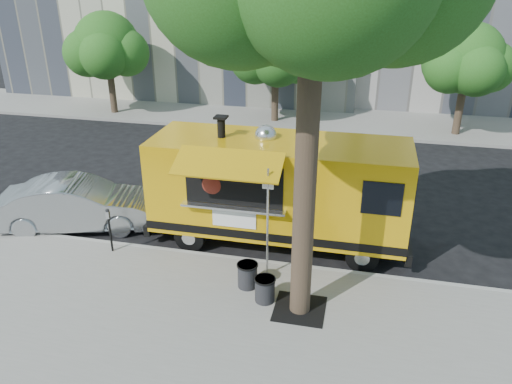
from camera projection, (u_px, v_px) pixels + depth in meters
The scene contains 14 objects.
ground at pixel (227, 244), 14.90m from camera, with size 120.00×120.00×0.00m, color black.
sidewalk at pixel (178, 328), 11.32m from camera, with size 60.00×6.00×0.15m, color gray.
curb at pixel (218, 258), 14.04m from camera, with size 60.00×0.14×0.16m, color #999993.
far_sidewalk at pixel (296, 119), 26.85m from camera, with size 60.00×5.00×0.15m, color gray.
tree_well at pixel (300, 309), 11.82m from camera, with size 1.20×1.20×0.02m, color black.
far_tree_a at pixel (107, 45), 26.29m from camera, with size 3.42×3.42×5.36m.
far_tree_b at pixel (276, 48), 24.79m from camera, with size 3.60×3.60×5.50m.
far_tree_c at pixel (468, 59), 22.75m from camera, with size 3.24×3.24×5.21m.
sign_post at pixel (268, 217), 12.44m from camera, with size 0.28×0.06×3.00m.
parking_meter at pixel (109, 225), 13.90m from camera, with size 0.11×0.11×1.33m.
food_truck at pixel (277, 188), 14.28m from camera, with size 7.57×3.51×3.75m.
sedan at pixel (78, 204), 15.54m from camera, with size 1.68×4.82×1.59m, color #9C9EA2.
trash_bin_left at pixel (247, 274), 12.54m from camera, with size 0.54×0.54×0.65m.
trash_bin_right at pixel (265, 289), 12.00m from camera, with size 0.52×0.52×0.63m.
Camera 1 is at (3.74, -12.41, 7.56)m, focal length 35.00 mm.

